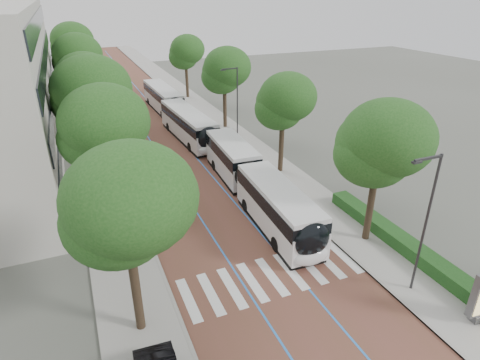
% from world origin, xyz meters
% --- Properties ---
extents(ground, '(160.00, 160.00, 0.00)m').
position_xyz_m(ground, '(0.00, 0.00, 0.00)').
color(ground, '#51544C').
rests_on(ground, ground).
extents(road, '(11.00, 140.00, 0.02)m').
position_xyz_m(road, '(0.00, 40.00, 0.01)').
color(road, brown).
rests_on(road, ground).
extents(sidewalk_left, '(4.00, 140.00, 0.12)m').
position_xyz_m(sidewalk_left, '(-7.50, 40.00, 0.06)').
color(sidewalk_left, '#989690').
rests_on(sidewalk_left, ground).
extents(sidewalk_right, '(4.00, 140.00, 0.12)m').
position_xyz_m(sidewalk_right, '(7.50, 40.00, 0.06)').
color(sidewalk_right, '#989690').
rests_on(sidewalk_right, ground).
extents(kerb_left, '(0.20, 140.00, 0.14)m').
position_xyz_m(kerb_left, '(-5.60, 40.00, 0.06)').
color(kerb_left, gray).
rests_on(kerb_left, ground).
extents(kerb_right, '(0.20, 140.00, 0.14)m').
position_xyz_m(kerb_right, '(5.60, 40.00, 0.06)').
color(kerb_right, gray).
rests_on(kerb_right, ground).
extents(zebra_crossing, '(10.55, 3.60, 0.01)m').
position_xyz_m(zebra_crossing, '(0.20, 1.00, 0.03)').
color(zebra_crossing, silver).
rests_on(zebra_crossing, ground).
extents(lane_line_left, '(0.12, 126.00, 0.01)m').
position_xyz_m(lane_line_left, '(-1.60, 40.00, 0.02)').
color(lane_line_left, blue).
rests_on(lane_line_left, road).
extents(lane_line_right, '(0.12, 126.00, 0.01)m').
position_xyz_m(lane_line_right, '(1.60, 40.00, 0.02)').
color(lane_line_right, blue).
rests_on(lane_line_right, road).
extents(hedge, '(1.20, 14.00, 0.80)m').
position_xyz_m(hedge, '(9.10, 0.00, 0.52)').
color(hedge, '#173F16').
rests_on(hedge, sidewalk_right).
extents(streetlight_near, '(1.82, 0.20, 8.00)m').
position_xyz_m(streetlight_near, '(6.62, -3.00, 4.82)').
color(streetlight_near, '#2F2F32').
rests_on(streetlight_near, sidewalk_right).
extents(streetlight_far, '(1.82, 0.20, 8.00)m').
position_xyz_m(streetlight_far, '(6.62, 22.00, 4.82)').
color(streetlight_far, '#2F2F32').
rests_on(streetlight_far, sidewalk_right).
extents(lamp_post_left, '(0.14, 0.14, 8.00)m').
position_xyz_m(lamp_post_left, '(-6.10, 8.00, 4.12)').
color(lamp_post_left, '#2F2F32').
rests_on(lamp_post_left, sidewalk_left).
extents(trees_left, '(6.46, 61.06, 10.12)m').
position_xyz_m(trees_left, '(-7.50, 27.62, 7.12)').
color(trees_left, black).
rests_on(trees_left, ground).
extents(trees_right, '(5.53, 47.28, 8.92)m').
position_xyz_m(trees_right, '(7.70, 21.01, 6.46)').
color(trees_right, black).
rests_on(trees_right, ground).
extents(lead_bus, '(3.40, 18.50, 3.20)m').
position_xyz_m(lead_bus, '(3.04, 9.22, 1.63)').
color(lead_bus, black).
rests_on(lead_bus, ground).
extents(bus_queued_0, '(3.22, 12.52, 3.20)m').
position_xyz_m(bus_queued_0, '(2.50, 25.17, 1.62)').
color(bus_queued_0, silver).
rests_on(bus_queued_0, ground).
extents(bus_queued_1, '(2.92, 12.47, 3.20)m').
position_xyz_m(bus_queued_1, '(2.64, 37.80, 1.62)').
color(bus_queued_1, silver).
rests_on(bus_queued_1, ground).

